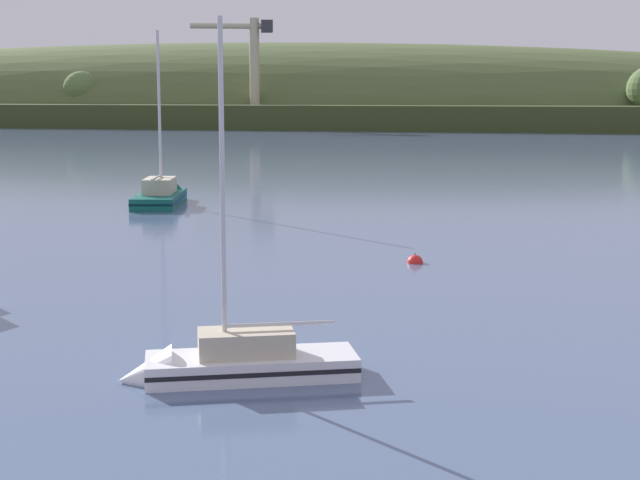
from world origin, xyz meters
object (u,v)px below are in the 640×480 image
(dockside_crane, at_px, (253,73))
(sailboat_midwater_white, at_px, (226,370))
(mooring_buoy_foreground, at_px, (415,263))
(sailboat_near_mooring, at_px, (162,198))

(dockside_crane, height_order, sailboat_midwater_white, dockside_crane)
(mooring_buoy_foreground, bearing_deg, dockside_crane, 102.72)
(sailboat_near_mooring, distance_m, sailboat_midwater_white, 44.47)
(sailboat_near_mooring, bearing_deg, sailboat_midwater_white, -169.08)
(sailboat_near_mooring, bearing_deg, mooring_buoy_foreground, -147.17)
(sailboat_near_mooring, xyz_separation_m, sailboat_midwater_white, (13.55, -42.36, -0.14))
(sailboat_near_mooring, distance_m, mooring_buoy_foreground, 29.49)
(dockside_crane, xyz_separation_m, sailboat_near_mooring, (18.21, -141.37, -11.54))
(sailboat_near_mooring, height_order, mooring_buoy_foreground, sailboat_near_mooring)
(sailboat_near_mooring, relative_size, sailboat_midwater_white, 1.23)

